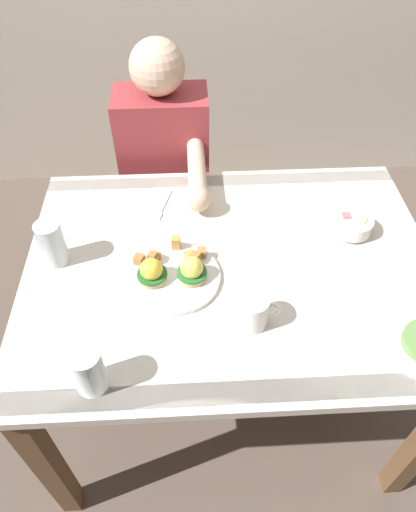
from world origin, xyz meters
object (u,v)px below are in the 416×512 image
water_glass_near (89,372)px  water_glass_far (53,246)px  fruit_bowl (353,225)px  coffee_mug (253,311)px  dining_table (230,288)px  eggs_benedict_plate (172,273)px  diner_person (166,169)px  fork (162,207)px

water_glass_near → water_glass_far: bearing=110.4°
fruit_bowl → water_glass_near: size_ratio=0.94×
fruit_bowl → coffee_mug: (-0.35, -0.32, 0.02)m
dining_table → water_glass_near: size_ratio=9.42×
water_glass_far → coffee_mug: bearing=-24.8°
eggs_benedict_plate → diner_person: diner_person is taller
coffee_mug → water_glass_near: bearing=-158.4°
fork → diner_person: bearing=89.7°
coffee_mug → water_glass_far: water_glass_far is taller
eggs_benedict_plate → diner_person: bearing=92.8°
coffee_mug → water_glass_near: water_glass_near is taller
diner_person → fork: bearing=-90.3°
eggs_benedict_plate → water_glass_far: 0.35m
eggs_benedict_plate → water_glass_near: water_glass_near is taller
fruit_bowl → diner_person: diner_person is taller
dining_table → fruit_bowl: 0.42m
dining_table → diner_person: diner_person is taller
fork → water_glass_near: 0.65m
water_glass_near → diner_person: diner_person is taller
fruit_bowl → diner_person: (-0.59, 0.48, -0.12)m
water_glass_near → fork: bearing=76.4°
eggs_benedict_plate → water_glass_near: (-0.19, -0.32, 0.03)m
coffee_mug → dining_table: bearing=99.9°
dining_table → coffee_mug: coffee_mug is taller
diner_person → dining_table: bearing=-71.4°
water_glass_far → diner_person: size_ratio=0.12×
fruit_bowl → eggs_benedict_plate: bearing=-163.7°
fruit_bowl → water_glass_near: 0.88m
eggs_benedict_plate → coffee_mug: coffee_mug is taller
dining_table → eggs_benedict_plate: size_ratio=4.44×
dining_table → fruit_bowl: (0.38, 0.12, 0.14)m
coffee_mug → water_glass_near: (-0.39, -0.16, 0.00)m
diner_person → coffee_mug: bearing=-73.5°
dining_table → fork: fork is taller
fork → water_glass_far: bearing=-143.8°
water_glass_far → diner_person: (0.30, 0.56, -0.15)m
water_glass_far → diner_person: bearing=61.3°
fruit_bowl → coffee_mug: size_ratio=1.08×
eggs_benedict_plate → fork: bearing=96.2°
fork → fruit_bowl: bearing=-14.2°
fruit_bowl → diner_person: bearing=140.4°
fork → water_glass_far: (-0.30, -0.22, 0.06)m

